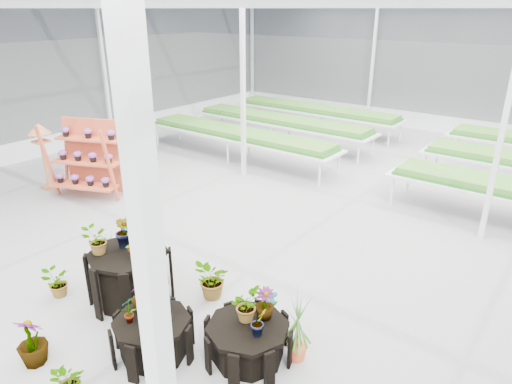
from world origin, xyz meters
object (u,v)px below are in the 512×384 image
Objects in this scene: shelf_rack at (87,160)px; bird_table at (44,156)px; plinth_tall at (130,276)px; plinth_mid at (153,337)px; plinth_low at (248,341)px.

bird_table is at bearing 173.10° from shelf_rack.
shelf_rack reaches higher than bird_table.
plinth_mid is at bearing -26.57° from plinth_tall.
bird_table reaches higher than plinth_mid.
plinth_low is 0.61× the size of shelf_rack.
plinth_tall reaches higher than plinth_mid.
plinth_mid is at bearing -30.20° from bird_table.
bird_table reaches higher than plinth_low.
plinth_tall is 1.11× the size of plinth_low.
shelf_rack reaches higher than plinth_tall.
plinth_tall is 5.78m from bird_table.
shelf_rack reaches higher than plinth_mid.
bird_table reaches higher than plinth_tall.
bird_table is at bearing 162.38° from plinth_tall.
plinth_mid is at bearing -145.01° from plinth_low.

